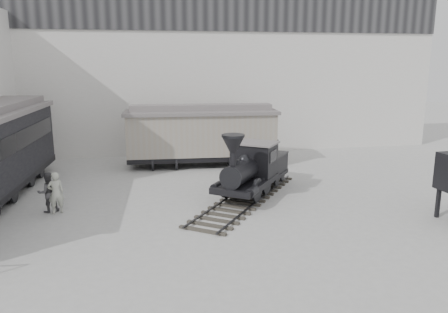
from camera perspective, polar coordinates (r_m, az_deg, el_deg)
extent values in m
plane|color=#9E9E9B|center=(16.50, 2.78, -9.44)|extent=(90.00, 90.00, 0.00)
cube|color=silver|center=(30.10, -4.04, 11.14)|extent=(34.00, 2.40, 11.00)
cube|color=#232326|center=(29.05, -3.84, 19.01)|extent=(34.00, 0.12, 3.00)
cube|color=#3B372F|center=(19.78, 2.77, -5.46)|extent=(6.71, 8.26, 0.15)
cube|color=#2D2D30|center=(20.02, 0.94, -5.08)|extent=(5.22, 7.19, 0.06)
cube|color=#2D2D30|center=(19.53, 4.66, -5.57)|extent=(5.22, 7.19, 0.06)
cylinder|color=black|center=(19.47, 0.22, -3.88)|extent=(0.71, 0.92, 1.05)
cylinder|color=black|center=(18.92, 4.35, -4.40)|extent=(0.71, 0.92, 1.05)
cylinder|color=black|center=(20.56, 1.66, -3.00)|extent=(0.71, 0.92, 1.05)
cylinder|color=black|center=(20.05, 5.60, -3.46)|extent=(0.71, 0.92, 1.05)
cube|color=black|center=(19.70, 2.95, -3.35)|extent=(3.57, 3.92, 0.27)
cylinder|color=black|center=(18.94, 2.22, -2.07)|extent=(2.07, 2.35, 0.96)
cylinder|color=black|center=(18.00, 1.18, -0.39)|extent=(0.35, 0.35, 0.57)
cone|color=black|center=(17.87, 1.19, 1.56)|extent=(1.28, 1.28, 0.67)
sphere|color=black|center=(19.18, 2.67, -0.48)|extent=(0.50, 0.50, 0.50)
cube|color=black|center=(20.27, 3.89, -0.37)|extent=(2.27, 2.14, 1.48)
cube|color=slate|center=(20.11, 3.92, 1.80)|extent=(2.54, 2.41, 0.08)
cube|color=black|center=(21.96, 5.48, -0.82)|extent=(2.52, 2.56, 0.86)
cylinder|color=black|center=(26.11, -7.76, -0.46)|extent=(1.96, 0.88, 0.77)
cylinder|color=black|center=(26.44, 1.83, -0.19)|extent=(1.96, 0.88, 0.77)
cube|color=black|center=(26.14, -2.94, 0.08)|extent=(8.75, 2.93, 0.29)
cube|color=gray|center=(25.89, -2.97, 2.98)|extent=(8.76, 3.02, 2.39)
cube|color=slate|center=(25.71, -3.00, 5.83)|extent=(9.06, 3.33, 0.19)
cube|color=slate|center=(25.68, -3.01, 6.42)|extent=(8.29, 1.66, 0.34)
cylinder|color=black|center=(24.92, -25.91, -2.08)|extent=(2.41, 1.05, 0.90)
cube|color=black|center=(20.41, -25.83, 1.50)|extent=(0.85, 11.95, 0.80)
imported|color=#B8BCAC|center=(19.11, -21.11, -4.45)|extent=(0.73, 0.58, 1.75)
imported|color=#48474A|center=(19.43, -22.01, -4.35)|extent=(1.00, 0.91, 1.68)
cube|color=black|center=(19.44, 26.16, -5.43)|extent=(0.14, 0.14, 1.22)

